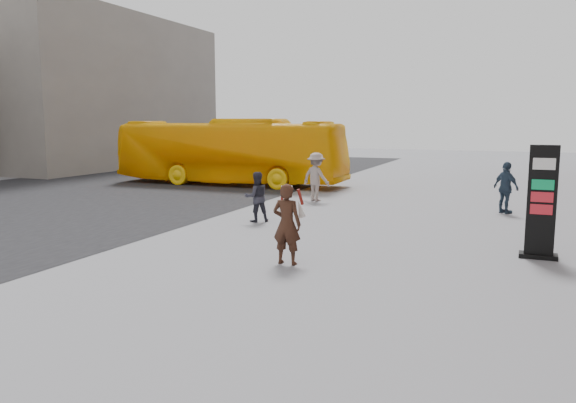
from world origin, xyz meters
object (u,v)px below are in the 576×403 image
at_px(pedestrian_a, 256,197).
at_px(pedestrian_c, 506,188).
at_px(woman, 287,223).
at_px(bus, 230,152).
at_px(info_pylon, 542,202).
at_px(pedestrian_b, 316,177).

xyz_separation_m(pedestrian_a, pedestrian_c, (7.01, 4.59, 0.10)).
distance_m(woman, pedestrian_a, 5.22).
relative_size(bus, pedestrian_a, 7.42).
relative_size(info_pylon, pedestrian_b, 1.37).
distance_m(bus, pedestrian_a, 10.50).
xyz_separation_m(pedestrian_a, pedestrian_b, (0.16, 4.99, 0.16)).
relative_size(info_pylon, pedestrian_c, 1.47).
distance_m(info_pylon, pedestrian_c, 6.41).
height_order(pedestrian_a, pedestrian_c, pedestrian_c).
relative_size(bus, pedestrian_c, 6.60).
relative_size(woman, pedestrian_c, 1.01).
xyz_separation_m(info_pylon, pedestrian_c, (-0.86, 6.34, -0.41)).
bearing_deg(pedestrian_a, woman, 82.41).
xyz_separation_m(woman, pedestrian_b, (-2.66, 9.38, 0.03)).
bearing_deg(bus, pedestrian_a, -148.29).
relative_size(info_pylon, bus, 0.22).
height_order(bus, pedestrian_a, bus).
distance_m(bus, pedestrian_c, 13.35).
bearing_deg(pedestrian_b, info_pylon, 158.22).
height_order(info_pylon, pedestrian_c, info_pylon).
relative_size(info_pylon, pedestrian_a, 1.66).
bearing_deg(pedestrian_a, info_pylon, 127.14).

